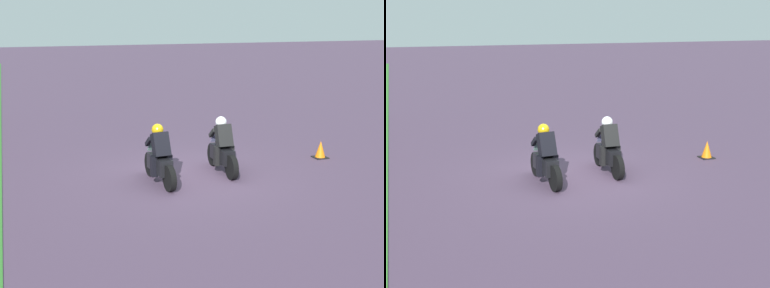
{
  "view_description": "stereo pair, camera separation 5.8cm",
  "coord_description": "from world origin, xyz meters",
  "views": [
    {
      "loc": [
        -12.93,
        4.41,
        4.19
      ],
      "look_at": [
        -0.13,
        -0.01,
        0.9
      ],
      "focal_mm": 50.54,
      "sensor_mm": 36.0,
      "label": 1
    },
    {
      "loc": [
        -12.95,
        4.35,
        4.19
      ],
      "look_at": [
        -0.13,
        -0.01,
        0.9
      ],
      "focal_mm": 50.54,
      "sensor_mm": 36.0,
      "label": 2
    }
  ],
  "objects": [
    {
      "name": "traffic_cone",
      "position": [
        0.48,
        -4.26,
        0.24
      ],
      "size": [
        0.4,
        0.4,
        0.51
      ],
      "color": "black",
      "rests_on": "ground_plane"
    },
    {
      "name": "rider_lane_a",
      "position": [
        0.06,
        -0.94,
        0.62
      ],
      "size": [
        2.04,
        0.54,
        1.51
      ],
      "rotation": [
        0.0,
        0.0,
        -0.03
      ],
      "color": "black",
      "rests_on": "ground_plane"
    },
    {
      "name": "ground_plane",
      "position": [
        0.0,
        0.0,
        0.0
      ],
      "size": [
        120.0,
        120.0,
        0.0
      ],
      "primitive_type": "plane",
      "color": "#4E3A52"
    },
    {
      "name": "rider_lane_b",
      "position": [
        -0.33,
        0.91,
        0.62
      ],
      "size": [
        2.04,
        0.55,
        1.51
      ],
      "rotation": [
        0.0,
        0.0,
        0.07
      ],
      "color": "black",
      "rests_on": "ground_plane"
    }
  ]
}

